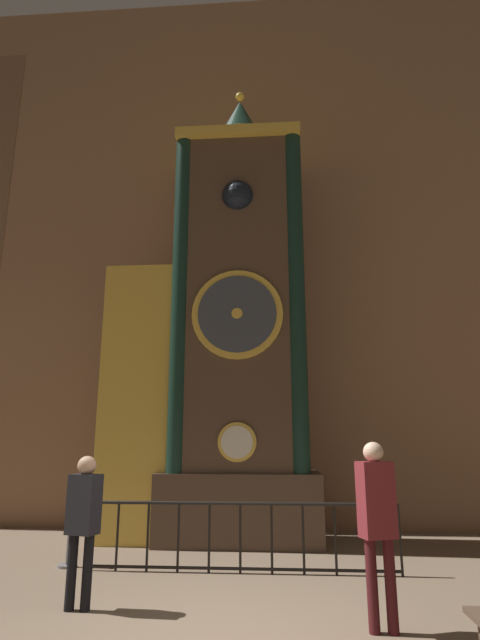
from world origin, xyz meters
TOP-DOWN VIEW (x-y plane):
  - cathedral_back_wall at (-0.09, 6.34)m, footprint 24.00×0.32m
  - clock_tower at (-0.51, 4.82)m, footprint 4.17×1.78m
  - railing_fence at (0.07, 2.63)m, footprint 4.53×0.05m
  - visitor_near at (-1.60, 0.89)m, footprint 0.39×0.31m
  - visitor_far at (1.62, 0.45)m, footprint 0.39×0.31m
  - stanchion_post at (-2.52, 2.81)m, footprint 0.28×0.28m

SIDE VIEW (x-z plane):
  - stanchion_post at x=-2.52m, z-range -0.18..0.85m
  - railing_fence at x=0.07m, z-range 0.05..1.01m
  - visitor_near at x=-1.60m, z-range 0.17..1.81m
  - visitor_far at x=1.62m, z-range 0.19..1.99m
  - clock_tower at x=-0.51m, z-range -0.93..8.68m
  - cathedral_back_wall at x=-0.09m, z-range -0.01..13.59m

